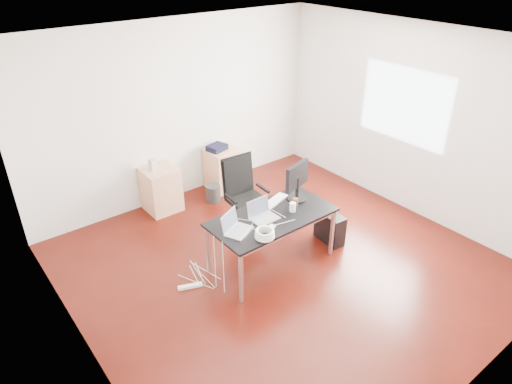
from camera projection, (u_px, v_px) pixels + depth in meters
room_shell at (287, 168)px, 5.33m from camera, size 5.00×5.00×5.00m
desk at (272, 219)px, 5.70m from camera, size 1.60×0.80×0.73m
office_chair at (244, 192)px, 6.47m from camera, size 0.51×0.53×1.08m
filing_cabinet_left at (161, 189)px, 7.05m from camera, size 0.50×0.50×0.70m
filing_cabinet_right at (223, 169)px, 7.69m from camera, size 0.50×0.50×0.70m
pc_tower at (330, 227)px, 6.36m from camera, size 0.24×0.47×0.44m
wastebasket at (213, 193)px, 7.38m from camera, size 0.28×0.28×0.28m
power_strip at (190, 286)px, 5.59m from camera, size 0.30×0.17×0.04m
laptop_left at (236, 227)px, 5.35m from camera, size 0.41×0.37×0.23m
laptop_right at (262, 214)px, 5.60m from camera, size 0.34×0.26×0.23m
monitor at (297, 180)px, 5.91m from camera, size 0.45×0.26×0.51m
keyboard at (275, 201)px, 5.97m from camera, size 0.46×0.26×0.02m
cup_white at (293, 207)px, 5.74m from camera, size 0.10×0.10×0.12m
cup_brown at (295, 202)px, 5.87m from camera, size 0.10×0.10×0.10m
cable_coil at (265, 234)px, 5.23m from camera, size 0.24×0.24×0.11m
power_adapter at (272, 227)px, 5.43m from camera, size 0.09×0.09×0.03m
speaker at (152, 164)px, 6.82m from camera, size 0.11×0.10×0.18m
navy_garment at (217, 148)px, 7.48m from camera, size 0.35×0.31×0.09m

